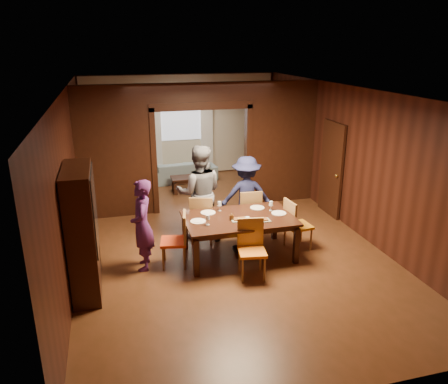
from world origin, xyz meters
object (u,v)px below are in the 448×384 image
object	(u,v)px
sofa	(182,171)
chair_far_r	(248,212)
chair_right	(299,224)
chair_far_l	(202,218)
person_purple	(142,225)
chair_left	(174,240)
person_navy	(246,195)
hutch	(82,232)
coffee_table	(187,184)
person_grey	(199,193)
dining_table	(239,237)
chair_near	(252,250)

from	to	relation	value
sofa	chair_far_r	size ratio (longest dim) A/B	1.99
chair_right	chair_far_l	world-z (taller)	same
chair_far_l	person_purple	bearing A→B (deg)	51.72
chair_left	chair_far_r	distance (m)	1.91
chair_right	chair_far_r	world-z (taller)	same
person_navy	chair_right	distance (m)	1.26
sofa	hutch	world-z (taller)	hutch
person_purple	hutch	bearing A→B (deg)	-55.23
chair_far_l	coffee_table	bearing A→B (deg)	-75.95
person_navy	coffee_table	distance (m)	2.98
chair_right	sofa	bearing A→B (deg)	10.06
person_grey	chair_right	distance (m)	1.98
person_navy	sofa	xyz separation A→B (m)	(-0.68, 3.83, -0.51)
dining_table	chair_far_l	xyz separation A→B (m)	(-0.50, 0.79, 0.10)
person_navy	chair_right	bearing A→B (deg)	134.70
person_grey	dining_table	size ratio (longest dim) A/B	0.97
dining_table	hutch	distance (m)	2.75
sofa	chair_far_r	world-z (taller)	chair_far_r
person_grey	chair_far_r	distance (m)	1.09
chair_far_r	chair_near	size ratio (longest dim) A/B	1.00
person_navy	person_purple	bearing A→B (deg)	33.78
chair_left	chair_far_r	bearing A→B (deg)	129.99
dining_table	coffee_table	bearing A→B (deg)	93.85
hutch	dining_table	bearing A→B (deg)	10.89
dining_table	chair_far_l	bearing A→B (deg)	122.68
dining_table	chair_near	world-z (taller)	chair_near
person_purple	chair_near	bearing A→B (deg)	71.40
coffee_table	chair_near	bearing A→B (deg)	-86.88
chair_left	chair_right	size ratio (longest dim) A/B	1.00
chair_right	chair_near	bearing A→B (deg)	117.89
chair_left	hutch	bearing A→B (deg)	-61.76
person_purple	person_navy	world-z (taller)	person_navy
person_grey	chair_far_r	world-z (taller)	person_grey
person_purple	person_grey	bearing A→B (deg)	134.41
chair_far_l	chair_near	distance (m)	1.64
chair_left	chair_far_r	world-z (taller)	same
person_purple	chair_near	xyz separation A→B (m)	(1.70, -0.78, -0.31)
chair_far_r	hutch	xyz separation A→B (m)	(-3.10, -1.39, 0.52)
chair_far_r	person_purple	bearing A→B (deg)	26.02
chair_left	chair_far_l	world-z (taller)	same
person_grey	chair_far_l	world-z (taller)	person_grey
person_navy	dining_table	size ratio (longest dim) A/B	0.82
person_purple	chair_left	xyz separation A→B (m)	(0.51, -0.06, -0.31)
dining_table	hutch	bearing A→B (deg)	-169.11
person_purple	coffee_table	distance (m)	4.15
chair_far_l	hutch	bearing A→B (deg)	49.89
person_grey	person_navy	world-z (taller)	person_grey
person_purple	chair_far_r	size ratio (longest dim) A/B	1.64
person_purple	chair_far_l	size ratio (longest dim) A/B	1.64
chair_right	hutch	world-z (taller)	hutch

